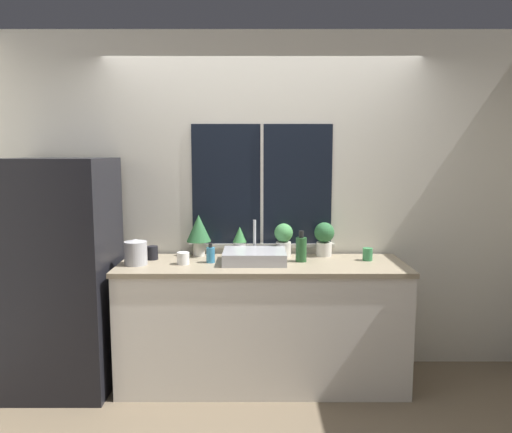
# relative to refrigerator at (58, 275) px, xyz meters

# --- Properties ---
(ground_plane) EXTENTS (14.00, 14.00, 0.00)m
(ground_plane) POSITION_rel_refrigerator_xyz_m (1.49, -0.28, -0.86)
(ground_plane) COLOR brown
(wall_back) EXTENTS (8.00, 0.09, 2.70)m
(wall_back) POSITION_rel_refrigerator_xyz_m (1.49, 0.44, 0.49)
(wall_back) COLOR silver
(wall_back) RESTS_ON ground_plane
(wall_left) EXTENTS (0.06, 7.00, 2.70)m
(wall_left) POSITION_rel_refrigerator_xyz_m (-0.65, 1.22, 0.49)
(wall_left) COLOR silver
(wall_left) RESTS_ON ground_plane
(wall_right) EXTENTS (0.06, 7.00, 2.70)m
(wall_right) POSITION_rel_refrigerator_xyz_m (3.64, 1.22, 0.49)
(wall_right) COLOR silver
(wall_right) RESTS_ON ground_plane
(counter) EXTENTS (2.14, 0.67, 0.93)m
(counter) POSITION_rel_refrigerator_xyz_m (1.49, 0.05, -0.39)
(counter) COLOR white
(counter) RESTS_ON ground_plane
(refrigerator) EXTENTS (0.75, 0.74, 1.71)m
(refrigerator) POSITION_rel_refrigerator_xyz_m (0.00, 0.00, 0.00)
(refrigerator) COLOR black
(refrigerator) RESTS_ON ground_plane
(sink) EXTENTS (0.47, 0.43, 0.29)m
(sink) POSITION_rel_refrigerator_xyz_m (1.43, 0.07, 0.12)
(sink) COLOR #ADADB2
(sink) RESTS_ON counter
(potted_plant_far_left) EXTENTS (0.19, 0.19, 0.33)m
(potted_plant_far_left) POSITION_rel_refrigerator_xyz_m (0.99, 0.30, 0.28)
(potted_plant_far_left) COLOR silver
(potted_plant_far_left) RESTS_ON counter
(potted_plant_center_left) EXTENTS (0.11, 0.11, 0.24)m
(potted_plant_center_left) POSITION_rel_refrigerator_xyz_m (1.31, 0.30, 0.20)
(potted_plant_center_left) COLOR silver
(potted_plant_center_left) RESTS_ON counter
(potted_plant_center_right) EXTENTS (0.15, 0.15, 0.26)m
(potted_plant_center_right) POSITION_rel_refrigerator_xyz_m (1.66, 0.30, 0.22)
(potted_plant_center_right) COLOR silver
(potted_plant_center_right) RESTS_ON counter
(potted_plant_far_right) EXTENTS (0.16, 0.16, 0.27)m
(potted_plant_far_right) POSITION_rel_refrigerator_xyz_m (1.99, 0.30, 0.23)
(potted_plant_far_right) COLOR silver
(potted_plant_far_right) RESTS_ON counter
(soap_bottle) EXTENTS (0.06, 0.06, 0.15)m
(soap_bottle) POSITION_rel_refrigerator_xyz_m (1.10, 0.06, 0.14)
(soap_bottle) COLOR teal
(soap_bottle) RESTS_ON counter
(bottle_tall) EXTENTS (0.08, 0.08, 0.23)m
(bottle_tall) POSITION_rel_refrigerator_xyz_m (1.78, 0.10, 0.17)
(bottle_tall) COLOR #235128
(bottle_tall) RESTS_ON counter
(mug_green) EXTENTS (0.07, 0.07, 0.10)m
(mug_green) POSITION_rel_refrigerator_xyz_m (2.30, 0.13, 0.12)
(mug_green) COLOR #38844C
(mug_green) RESTS_ON counter
(mug_white) EXTENTS (0.09, 0.09, 0.09)m
(mug_white) POSITION_rel_refrigerator_xyz_m (0.91, 0.00, 0.12)
(mug_white) COLOR white
(mug_white) RESTS_ON counter
(mug_black) EXTENTS (0.09, 0.09, 0.10)m
(mug_black) POSITION_rel_refrigerator_xyz_m (0.64, 0.17, 0.13)
(mug_black) COLOR black
(mug_black) RESTS_ON counter
(kettle) EXTENTS (0.17, 0.17, 0.19)m
(kettle) POSITION_rel_refrigerator_xyz_m (0.56, -0.01, 0.17)
(kettle) COLOR #B2B2B7
(kettle) RESTS_ON counter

